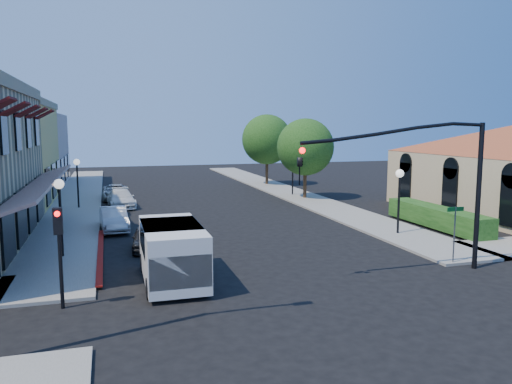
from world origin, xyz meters
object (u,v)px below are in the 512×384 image
object	(u,v)px
street_name_sign	(455,226)
parked_car_a	(146,238)
lamppost_left_far	(77,171)
parked_car_d	(116,192)
street_tree_b	(267,139)
signal_mast_arm	(435,172)
white_van	(172,250)
lamppost_right_far	(293,164)
parked_car_b	(114,219)
lamppost_left_near	(60,198)
parked_car_c	(121,199)
street_tree_a	(305,147)
secondary_signal	(59,239)
lamppost_right_near	(399,185)

from	to	relation	value
street_name_sign	parked_car_a	size ratio (longest dim) A/B	0.78
lamppost_left_far	parked_car_d	bearing A→B (deg)	56.88
street_tree_b	signal_mast_arm	world-z (taller)	street_tree_b
signal_mast_arm	white_van	distance (m)	10.61
street_tree_b	lamppost_left_far	bearing A→B (deg)	-149.97
street_tree_b	lamppost_right_far	bearing A→B (deg)	-92.15
parked_car_d	parked_car_b	bearing A→B (deg)	-91.58
lamppost_left_near	parked_car_a	distance (m)	4.35
lamppost_left_near	parked_car_a	xyz separation A→B (m)	(3.70, 0.65, -2.19)
parked_car_c	parked_car_d	xyz separation A→B (m)	(-0.32, 4.02, -0.03)
parked_car_c	parked_car_d	size ratio (longest dim) A/B	1.01
street_tree_a	parked_car_d	xyz separation A→B (m)	(-14.69, 4.00, -3.59)
street_tree_b	lamppost_right_far	size ratio (longest dim) A/B	1.97
secondary_signal	signal_mast_arm	bearing A→B (deg)	0.37
lamppost_left_far	parked_car_b	bearing A→B (deg)	-74.66
street_tree_a	lamppost_left_near	bearing A→B (deg)	-141.02
white_van	parked_car_a	xyz separation A→B (m)	(-0.57, 5.44, -0.72)
street_tree_b	secondary_signal	size ratio (longest dim) A/B	2.11
white_van	parked_car_c	xyz separation A→B (m)	(-1.34, 18.77, -0.63)
street_tree_b	parked_car_c	xyz separation A→B (m)	(-14.37, -10.02, -3.91)
street_name_sign	parked_car_d	distance (m)	27.33
lamppost_left_far	lamppost_left_near	bearing A→B (deg)	-90.00
lamppost_right_far	parked_car_b	world-z (taller)	lamppost_right_far
lamppost_left_far	parked_car_c	xyz separation A→B (m)	(2.93, -0.02, -2.10)
signal_mast_arm	parked_car_a	world-z (taller)	signal_mast_arm
street_tree_b	street_tree_a	bearing A→B (deg)	-90.00
lamppost_right_near	parked_car_a	distance (m)	13.49
parked_car_a	parked_car_b	size ratio (longest dim) A/B	0.80
street_name_sign	parked_car_c	distance (m)	23.73
street_tree_b	lamppost_left_near	world-z (taller)	street_tree_b
street_name_sign	lamppost_left_near	world-z (taller)	lamppost_left_near
secondary_signal	lamppost_right_near	distance (m)	17.77
street_name_sign	parked_car_b	xyz separation A→B (m)	(-13.70, 11.42, -1.04)
secondary_signal	lamppost_left_near	world-z (taller)	lamppost_left_near
lamppost_right_near	parked_car_d	distance (m)	23.14
parked_car_c	parked_car_d	world-z (taller)	parked_car_c
lamppost_right_far	secondary_signal	bearing A→B (deg)	-126.14
street_tree_b	parked_car_b	bearing A→B (deg)	-129.21
street_tree_b	white_van	size ratio (longest dim) A/B	1.42
signal_mast_arm	street_name_sign	xyz separation A→B (m)	(1.64, 0.70, -2.39)
lamppost_left_near	secondary_signal	bearing A→B (deg)	-85.66
street_tree_a	street_name_sign	distance (m)	20.00
parked_car_a	lamppost_left_far	bearing A→B (deg)	110.32
lamppost_left_near	parked_car_d	distance (m)	18.31
lamppost_right_near	parked_car_a	world-z (taller)	lamppost_right_near
lamppost_right_near	white_van	distance (m)	13.68
street_name_sign	lamppost_right_near	xyz separation A→B (m)	(1.00, 5.80, 1.04)
signal_mast_arm	secondary_signal	distance (m)	13.97
lamppost_left_far	parked_car_b	xyz separation A→B (m)	(2.30, -8.38, -2.08)
lamppost_left_near	parked_car_a	bearing A→B (deg)	9.97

